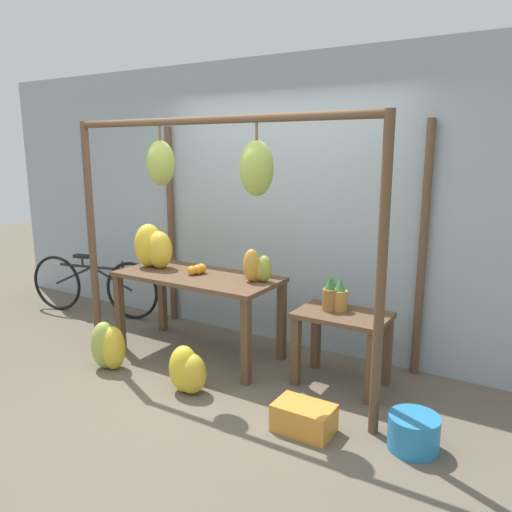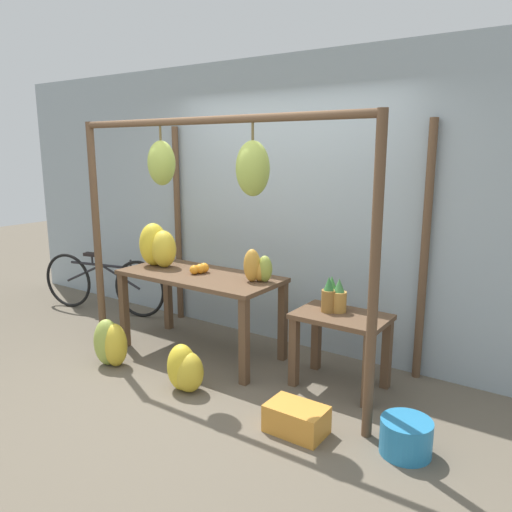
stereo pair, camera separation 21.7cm
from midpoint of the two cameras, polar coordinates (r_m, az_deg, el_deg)
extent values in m
plane|color=#665B4C|center=(4.20, -5.58, -15.39)|extent=(20.00, 20.00, 0.00)
cube|color=#99A8B2|center=(4.93, 4.83, 5.83)|extent=(8.00, 0.08, 2.80)
cylinder|color=brown|center=(4.95, -16.52, 1.77)|extent=(0.07, 0.07, 2.18)
cylinder|color=brown|center=(3.33, 15.16, -3.01)|extent=(0.07, 0.07, 2.18)
cylinder|color=brown|center=(5.71, -7.85, 3.47)|extent=(0.07, 0.07, 2.18)
cylinder|color=brown|center=(4.37, 20.06, 0.22)|extent=(0.07, 0.07, 2.18)
cylinder|color=brown|center=(3.91, -4.08, 15.22)|extent=(2.77, 0.06, 0.06)
cylinder|color=brown|center=(4.22, -9.40, 13.68)|extent=(0.02, 0.02, 0.11)
ellipsoid|color=#9EB247|center=(4.22, -9.29, 10.44)|extent=(0.24, 0.22, 0.36)
cylinder|color=brown|center=(3.65, 1.37, 14.05)|extent=(0.02, 0.02, 0.12)
ellipsoid|color=#9EB247|center=(3.65, 1.35, 9.96)|extent=(0.26, 0.23, 0.40)
cube|color=brown|center=(4.71, -5.13, -2.29)|extent=(1.57, 0.71, 0.04)
cube|color=brown|center=(5.11, -13.66, -6.06)|extent=(0.07, 0.07, 0.75)
cube|color=brown|center=(4.18, 0.15, -9.82)|extent=(0.07, 0.07, 0.75)
cube|color=brown|center=(5.51, -8.93, -4.51)|extent=(0.07, 0.07, 0.75)
cube|color=brown|center=(4.67, 4.42, -7.48)|extent=(0.07, 0.07, 0.75)
cube|color=brown|center=(4.14, 11.23, -6.84)|extent=(0.75, 0.49, 0.04)
cube|color=brown|center=(4.21, 5.86, -10.88)|extent=(0.07, 0.07, 0.59)
cube|color=brown|center=(3.98, 14.26, -12.67)|extent=(0.07, 0.07, 0.59)
cube|color=brown|center=(4.54, 8.29, -9.22)|extent=(0.07, 0.07, 0.59)
cube|color=brown|center=(4.32, 16.13, -10.73)|extent=(0.07, 0.07, 0.59)
ellipsoid|color=gold|center=(4.99, -9.28, 0.80)|extent=(0.32, 0.30, 0.37)
ellipsoid|color=yellow|center=(5.07, -10.45, 1.31)|extent=(0.38, 0.38, 0.43)
sphere|color=orange|center=(4.74, -4.66, -1.36)|extent=(0.10, 0.10, 0.10)
sphere|color=orange|center=(4.80, -5.18, -1.35)|extent=(0.07, 0.07, 0.07)
sphere|color=orange|center=(4.72, -5.19, -1.55)|extent=(0.08, 0.08, 0.08)
sphere|color=orange|center=(4.69, -5.76, -1.58)|extent=(0.09, 0.09, 0.09)
sphere|color=orange|center=(4.71, -5.10, -1.47)|extent=(0.09, 0.09, 0.09)
cylinder|color=#B27F38|center=(4.17, 10.91, -5.17)|extent=(0.13, 0.13, 0.17)
cone|color=#428442|center=(4.13, 10.99, -3.30)|extent=(0.09, 0.09, 0.11)
cylinder|color=#A3702D|center=(4.26, 10.04, -4.89)|extent=(0.14, 0.14, 0.15)
cone|color=#428442|center=(4.22, 10.11, -3.08)|extent=(0.10, 0.10, 0.12)
cylinder|color=olive|center=(4.16, 9.76, -5.09)|extent=(0.12, 0.12, 0.18)
cone|color=#337538|center=(4.11, 9.84, -3.11)|extent=(0.08, 0.08, 0.11)
ellipsoid|color=gold|center=(4.73, -14.51, -9.82)|extent=(0.30, 0.28, 0.40)
ellipsoid|color=#9EB247|center=(4.77, -15.39, -9.48)|extent=(0.31, 0.29, 0.43)
ellipsoid|color=gold|center=(4.16, -6.19, -13.06)|extent=(0.25, 0.23, 0.34)
ellipsoid|color=yellow|center=(4.19, -7.01, -12.53)|extent=(0.26, 0.23, 0.39)
cube|color=orange|center=(3.66, 6.42, -18.05)|extent=(0.41, 0.27, 0.20)
cylinder|color=teal|center=(3.59, 18.53, -19.03)|extent=(0.33, 0.33, 0.23)
torus|color=black|center=(6.59, -19.80, -2.65)|extent=(0.67, 0.19, 0.68)
torus|color=black|center=(5.96, -12.16, -3.71)|extent=(0.67, 0.19, 0.68)
cylinder|color=black|center=(6.20, -16.30, -1.01)|extent=(0.88, 0.23, 0.03)
cylinder|color=black|center=(6.39, -18.10, -1.86)|extent=(0.53, 0.15, 0.27)
cylinder|color=black|center=(6.07, -14.28, -2.34)|extent=(0.53, 0.15, 0.27)
cylinder|color=black|center=(6.27, -17.28, -0.46)|extent=(0.02, 0.02, 0.10)
cube|color=black|center=(6.26, -17.32, 0.17)|extent=(0.21, 0.12, 0.04)
cylinder|color=black|center=(5.95, -13.13, -0.90)|extent=(0.02, 0.02, 0.10)
ellipsoid|color=gold|center=(4.41, 1.83, -1.62)|extent=(0.18, 0.17, 0.20)
ellipsoid|color=gold|center=(4.39, 0.96, -1.09)|extent=(0.19, 0.18, 0.29)
ellipsoid|color=#93A33D|center=(4.39, 2.43, -1.48)|extent=(0.14, 0.12, 0.24)
camera|label=1|loc=(0.11, -88.55, 0.31)|focal=35.00mm
camera|label=2|loc=(0.11, 91.45, -0.31)|focal=35.00mm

